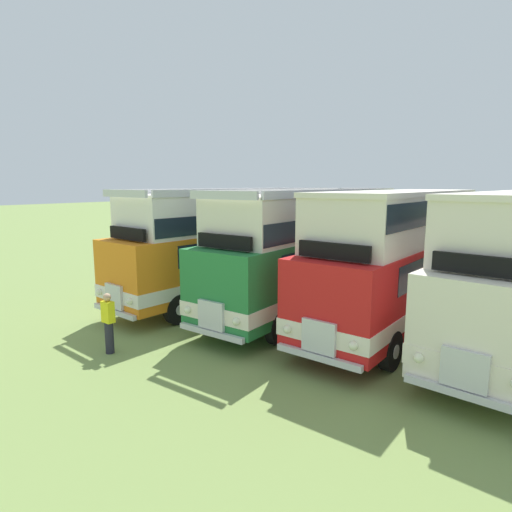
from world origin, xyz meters
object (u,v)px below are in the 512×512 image
object	(u,v)px
bus_first_in_row	(235,240)
bus_second_in_row	(312,246)
bus_third_in_row	(397,254)
marshal_person	(109,323)

from	to	relation	value
bus_first_in_row	bus_second_in_row	bearing A→B (deg)	8.60
bus_third_in_row	marshal_person	size ratio (longest dim) A/B	5.61
bus_first_in_row	marshal_person	bearing A→B (deg)	-78.78
bus_second_in_row	marshal_person	bearing A→B (deg)	-105.18
bus_first_in_row	marshal_person	distance (m)	7.29
bus_first_in_row	bus_second_in_row	size ratio (longest dim) A/B	0.99
bus_first_in_row	bus_third_in_row	distance (m)	6.88
bus_second_in_row	bus_third_in_row	size ratio (longest dim) A/B	1.18
bus_first_in_row	marshal_person	size ratio (longest dim) A/B	6.56
bus_second_in_row	bus_third_in_row	bearing A→B (deg)	-7.99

